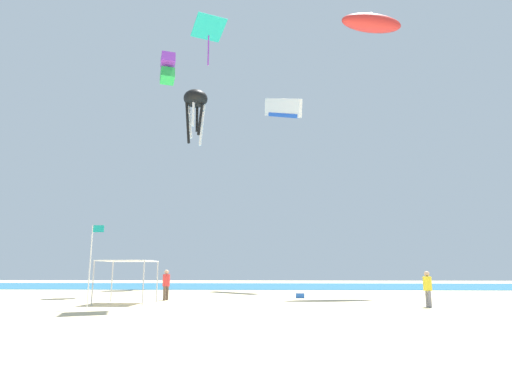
{
  "coord_description": "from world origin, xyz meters",
  "views": [
    {
      "loc": [
        0.71,
        -20.91,
        1.85
      ],
      "look_at": [
        -0.73,
        11.21,
        7.89
      ],
      "focal_mm": 29.23,
      "sensor_mm": 36.0,
      "label": 1
    }
  ],
  "objects_px": {
    "canopy_tent": "(128,263)",
    "kite_octopus_black": "(196,101)",
    "kite_inflatable_red": "(372,23)",
    "cooler_box": "(300,295)",
    "kite_parafoil_white": "(283,108)",
    "person_near_tent": "(428,286)",
    "kite_diamond_teal": "(209,30)",
    "banner_flag": "(92,258)",
    "person_leftmost": "(166,282)",
    "kite_box_purple": "(168,68)"
  },
  "relations": [
    {
      "from": "canopy_tent",
      "to": "kite_octopus_black",
      "type": "height_order",
      "value": "kite_octopus_black"
    },
    {
      "from": "kite_inflatable_red",
      "to": "kite_octopus_black",
      "type": "distance_m",
      "value": 21.03
    },
    {
      "from": "canopy_tent",
      "to": "kite_inflatable_red",
      "type": "bearing_deg",
      "value": 32.71
    },
    {
      "from": "cooler_box",
      "to": "kite_parafoil_white",
      "type": "distance_m",
      "value": 22.34
    },
    {
      "from": "person_near_tent",
      "to": "cooler_box",
      "type": "xyz_separation_m",
      "value": [
        -6.1,
        6.65,
        -0.88
      ]
    },
    {
      "from": "kite_parafoil_white",
      "to": "kite_inflatable_red",
      "type": "distance_m",
      "value": 11.7
    },
    {
      "from": "kite_octopus_black",
      "to": "person_near_tent",
      "type": "bearing_deg",
      "value": -139.86
    },
    {
      "from": "canopy_tent",
      "to": "kite_parafoil_white",
      "type": "height_order",
      "value": "kite_parafoil_white"
    },
    {
      "from": "kite_diamond_teal",
      "to": "cooler_box",
      "type": "bearing_deg",
      "value": -168.45
    },
    {
      "from": "banner_flag",
      "to": "canopy_tent",
      "type": "bearing_deg",
      "value": 77.46
    },
    {
      "from": "cooler_box",
      "to": "kite_inflatable_red",
      "type": "distance_m",
      "value": 25.62
    },
    {
      "from": "person_leftmost",
      "to": "kite_inflatable_red",
      "type": "distance_m",
      "value": 29.06
    },
    {
      "from": "kite_box_purple",
      "to": "person_near_tent",
      "type": "bearing_deg",
      "value": -55.23
    },
    {
      "from": "canopy_tent",
      "to": "banner_flag",
      "type": "distance_m",
      "value": 3.25
    },
    {
      "from": "kite_diamond_teal",
      "to": "banner_flag",
      "type": "bearing_deg",
      "value": 10.48
    },
    {
      "from": "banner_flag",
      "to": "kite_diamond_teal",
      "type": "bearing_deg",
      "value": 36.89
    },
    {
      "from": "cooler_box",
      "to": "banner_flag",
      "type": "bearing_deg",
      "value": -142.53
    },
    {
      "from": "person_near_tent",
      "to": "kite_box_purple",
      "type": "relative_size",
      "value": 0.64
    },
    {
      "from": "canopy_tent",
      "to": "cooler_box",
      "type": "distance_m",
      "value": 11.44
    },
    {
      "from": "person_near_tent",
      "to": "kite_diamond_teal",
      "type": "relative_size",
      "value": 0.61
    },
    {
      "from": "kite_inflatable_red",
      "to": "kite_octopus_black",
      "type": "height_order",
      "value": "kite_inflatable_red"
    },
    {
      "from": "canopy_tent",
      "to": "cooler_box",
      "type": "relative_size",
      "value": 4.91
    },
    {
      "from": "person_near_tent",
      "to": "kite_parafoil_white",
      "type": "height_order",
      "value": "kite_parafoil_white"
    },
    {
      "from": "canopy_tent",
      "to": "kite_box_purple",
      "type": "xyz_separation_m",
      "value": [
        -1.01,
        10.26,
        17.23
      ]
    },
    {
      "from": "kite_parafoil_white",
      "to": "kite_diamond_teal",
      "type": "xyz_separation_m",
      "value": [
        -5.06,
        -17.16,
        -1.52
      ]
    },
    {
      "from": "person_leftmost",
      "to": "kite_diamond_teal",
      "type": "bearing_deg",
      "value": 68.13
    },
    {
      "from": "person_leftmost",
      "to": "kite_parafoil_white",
      "type": "bearing_deg",
      "value": 168.87
    },
    {
      "from": "cooler_box",
      "to": "kite_inflatable_red",
      "type": "relative_size",
      "value": 0.1
    },
    {
      "from": "canopy_tent",
      "to": "kite_diamond_teal",
      "type": "bearing_deg",
      "value": 7.33
    },
    {
      "from": "cooler_box",
      "to": "kite_octopus_black",
      "type": "distance_m",
      "value": 28.75
    },
    {
      "from": "banner_flag",
      "to": "kite_box_purple",
      "type": "height_order",
      "value": "kite_box_purple"
    },
    {
      "from": "banner_flag",
      "to": "kite_inflatable_red",
      "type": "xyz_separation_m",
      "value": [
        18.06,
        14.31,
        21.55
      ]
    },
    {
      "from": "kite_parafoil_white",
      "to": "kite_octopus_black",
      "type": "xyz_separation_m",
      "value": [
        -10.0,
        3.85,
        2.55
      ]
    },
    {
      "from": "canopy_tent",
      "to": "kite_diamond_teal",
      "type": "distance_m",
      "value": 15.41
    },
    {
      "from": "banner_flag",
      "to": "kite_diamond_teal",
      "type": "relative_size",
      "value": 1.38
    },
    {
      "from": "kite_diamond_teal",
      "to": "kite_box_purple",
      "type": "bearing_deg",
      "value": -87.97
    },
    {
      "from": "kite_octopus_black",
      "to": "cooler_box",
      "type": "bearing_deg",
      "value": -142.83
    },
    {
      "from": "kite_diamond_teal",
      "to": "kite_inflatable_red",
      "type": "bearing_deg",
      "value": -167.44
    },
    {
      "from": "canopy_tent",
      "to": "cooler_box",
      "type": "bearing_deg",
      "value": 26.77
    },
    {
      "from": "kite_box_purple",
      "to": "kite_diamond_teal",
      "type": "height_order",
      "value": "kite_box_purple"
    },
    {
      "from": "kite_diamond_teal",
      "to": "person_leftmost",
      "type": "bearing_deg",
      "value": -64.27
    },
    {
      "from": "kite_box_purple",
      "to": "person_leftmost",
      "type": "bearing_deg",
      "value": -91.85
    },
    {
      "from": "banner_flag",
      "to": "kite_octopus_black",
      "type": "distance_m",
      "value": 31.01
    },
    {
      "from": "person_leftmost",
      "to": "kite_parafoil_white",
      "type": "distance_m",
      "value": 24.35
    },
    {
      "from": "kite_box_purple",
      "to": "kite_diamond_teal",
      "type": "relative_size",
      "value": 0.95
    },
    {
      "from": "person_near_tent",
      "to": "cooler_box",
      "type": "relative_size",
      "value": 3.14
    },
    {
      "from": "kite_octopus_black",
      "to": "kite_diamond_teal",
      "type": "bearing_deg",
      "value": -162.66
    },
    {
      "from": "banner_flag",
      "to": "kite_inflatable_red",
      "type": "height_order",
      "value": "kite_inflatable_red"
    },
    {
      "from": "kite_parafoil_white",
      "to": "kite_octopus_black",
      "type": "relative_size",
      "value": 0.84
    },
    {
      "from": "person_leftmost",
      "to": "kite_octopus_black",
      "type": "distance_m",
      "value": 27.66
    }
  ]
}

